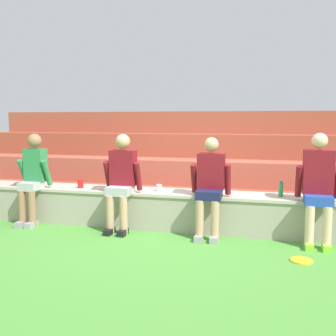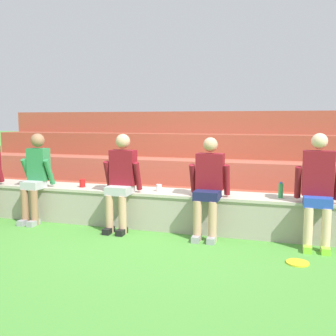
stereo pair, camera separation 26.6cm
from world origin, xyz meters
The scene contains 11 objects.
ground_plane centered at (0.00, 0.00, 0.00)m, with size 80.00×80.00×0.00m, color #4C9338.
stone_seating_wall centered at (0.00, 0.28, 0.29)m, with size 7.41×0.60×0.54m.
brick_bleachers centered at (0.00, 2.24, 0.66)m, with size 8.88×2.42×1.75m.
person_left_of_center centered at (-2.17, -0.02, 0.74)m, with size 0.49×0.52×1.38m.
person_center centered at (-0.72, -0.04, 0.75)m, with size 0.54×0.53×1.39m.
person_right_of_center centered at (0.54, -0.01, 0.73)m, with size 0.55×0.56×1.35m.
person_far_right centered at (1.92, -0.03, 0.77)m, with size 0.55×0.51×1.42m.
water_bottle_near_left centered at (1.48, 0.26, 0.64)m, with size 0.06×0.06×0.22m.
plastic_cup_right_end centered at (-1.50, 0.22, 0.61)m, with size 0.09×0.09×0.12m, color red.
plastic_cup_middle centered at (-0.24, 0.24, 0.59)m, with size 0.08×0.08×0.10m, color white.
frisbee centered at (1.70, -0.71, 0.01)m, with size 0.25×0.25×0.02m, color yellow.
Camera 1 is at (1.29, -5.21, 1.59)m, focal length 41.84 mm.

